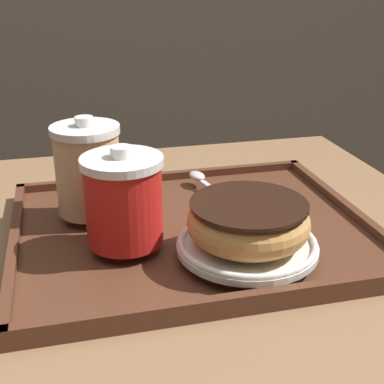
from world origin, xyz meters
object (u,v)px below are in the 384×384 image
coffee_cup_front (124,199)px  spoon (204,182)px  coffee_cup_rear (88,169)px  donut_chocolate_glazed (248,221)px

coffee_cup_front → spoon: (0.14, 0.16, -0.05)m
coffee_cup_front → coffee_cup_rear: coffee_cup_rear is taller
donut_chocolate_glazed → spoon: donut_chocolate_glazed is taller
coffee_cup_rear → spoon: size_ratio=0.84×
coffee_cup_rear → donut_chocolate_glazed: coffee_cup_rear is taller
coffee_cup_front → coffee_cup_rear: bearing=109.4°
coffee_cup_front → spoon: 0.22m
donut_chocolate_glazed → coffee_cup_front: bearing=157.6°
donut_chocolate_glazed → coffee_cup_rear: bearing=137.8°
spoon → coffee_cup_rear: bearing=95.6°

